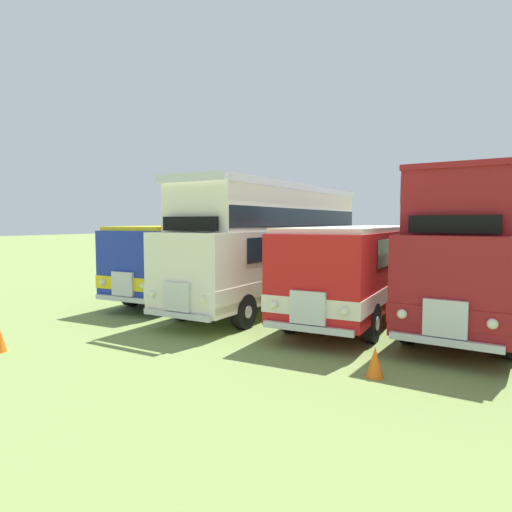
% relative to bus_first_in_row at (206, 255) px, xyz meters
% --- Properties ---
extents(bus_first_in_row, '(3.02, 10.02, 2.99)m').
position_rel_bus_first_in_row_xyz_m(bus_first_in_row, '(0.00, 0.00, 0.00)').
color(bus_first_in_row, '#1E339E').
rests_on(bus_first_in_row, ground).
extents(bus_second_in_row, '(2.69, 11.61, 4.52)m').
position_rel_bus_first_in_row_xyz_m(bus_second_in_row, '(3.50, -0.19, 0.61)').
color(bus_second_in_row, silver).
rests_on(bus_second_in_row, ground).
extents(bus_third_in_row, '(2.94, 10.97, 2.99)m').
position_rel_bus_first_in_row_xyz_m(bus_third_in_row, '(7.00, -0.27, 0.00)').
color(bus_third_in_row, red).
rests_on(bus_third_in_row, ground).
extents(bus_fourth_in_row, '(3.09, 10.55, 4.49)m').
position_rel_bus_first_in_row_xyz_m(bus_fourth_in_row, '(10.50, -0.10, 0.72)').
color(bus_fourth_in_row, maroon).
rests_on(bus_fourth_in_row, ground).
extents(cone_mid_row, '(0.36, 0.36, 0.64)m').
position_rel_bus_first_in_row_xyz_m(cone_mid_row, '(9.08, -6.64, -1.43)').
color(cone_mid_row, orange).
rests_on(cone_mid_row, ground).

